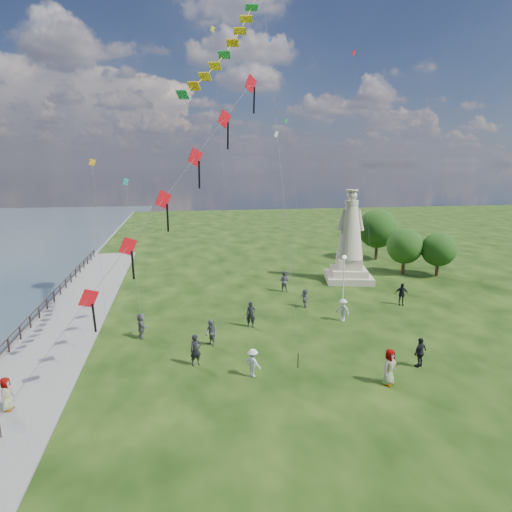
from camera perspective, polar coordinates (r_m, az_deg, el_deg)
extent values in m
cube|color=slate|center=(32.56, -29.14, -10.16)|extent=(0.30, 160.00, 0.60)
cube|color=slate|center=(29.96, -25.80, -11.20)|extent=(5.00, 60.00, 0.10)
cylinder|color=black|center=(30.50, -30.10, -10.32)|extent=(0.11, 0.11, 1.00)
cylinder|color=black|center=(32.26, -28.93, -9.01)|extent=(0.11, 0.11, 1.00)
cylinder|color=black|center=(34.04, -27.88, -7.84)|extent=(0.11, 0.11, 1.00)
cylinder|color=black|center=(35.85, -26.95, -6.78)|extent=(0.11, 0.11, 1.00)
cylinder|color=black|center=(37.67, -26.10, -5.83)|extent=(0.11, 0.11, 1.00)
cylinder|color=black|center=(39.52, -25.34, -4.96)|extent=(0.11, 0.11, 1.00)
cylinder|color=black|center=(41.37, -24.65, -4.16)|extent=(0.11, 0.11, 1.00)
cylinder|color=black|center=(43.24, -24.02, -3.44)|extent=(0.11, 0.11, 1.00)
cylinder|color=black|center=(45.13, -23.44, -2.77)|extent=(0.11, 0.11, 1.00)
cylinder|color=black|center=(47.02, -22.91, -2.16)|extent=(0.11, 0.11, 1.00)
cylinder|color=black|center=(48.92, -22.42, -1.60)|extent=(0.11, 0.11, 1.00)
cylinder|color=black|center=(50.82, -21.97, -1.07)|extent=(0.11, 0.11, 1.00)
cylinder|color=black|center=(52.74, -21.55, -0.59)|extent=(0.11, 0.11, 1.00)
cylinder|color=black|center=(54.66, -21.16, -0.14)|extent=(0.11, 0.11, 1.00)
cylinder|color=black|center=(56.58, -20.80, 0.28)|extent=(0.11, 0.11, 1.00)
cube|color=black|center=(32.10, -29.01, -8.21)|extent=(0.06, 52.00, 0.06)
cube|color=black|center=(32.24, -28.94, -8.93)|extent=(0.06, 52.00, 0.06)
cube|color=tan|center=(43.53, 12.20, -2.80)|extent=(5.32, 5.32, 0.63)
cube|color=tan|center=(43.38, 12.24, -2.00)|extent=(4.05, 4.05, 0.63)
cube|color=tan|center=(43.19, 12.29, -0.92)|extent=(2.78, 2.78, 1.05)
cylinder|color=tan|center=(42.28, 12.65, 6.99)|extent=(1.52, 1.52, 0.42)
sphere|color=tan|center=(42.23, 12.69, 7.87)|extent=(0.96, 0.96, 0.96)
cylinder|color=tan|center=(42.20, 12.72, 8.55)|extent=(1.15, 1.15, 0.10)
cylinder|color=silver|center=(36.82, 11.59, -3.08)|extent=(0.11, 0.11, 3.63)
sphere|color=white|center=(36.38, 11.72, -0.15)|extent=(0.36, 0.36, 0.36)
cylinder|color=#382314|center=(47.54, 19.04, -1.19)|extent=(0.36, 0.36, 1.84)
sphere|color=#103B10|center=(47.13, 19.22, 1.26)|extent=(3.69, 3.69, 3.69)
cylinder|color=#382314|center=(47.85, 22.98, -1.47)|extent=(0.36, 0.36, 1.74)
sphere|color=#103B10|center=(47.46, 23.17, 0.83)|extent=(3.49, 3.49, 3.49)
cylinder|color=#382314|center=(53.82, 15.75, 0.78)|extent=(0.36, 0.36, 2.34)
sphere|color=#103B10|center=(53.39, 15.91, 3.55)|extent=(4.69, 4.69, 4.69)
imported|color=black|center=(25.19, -8.05, -12.32)|extent=(0.78, 0.64, 1.83)
imported|color=#595960|center=(27.60, -6.02, -10.17)|extent=(0.88, 0.98, 1.71)
imported|color=silver|center=(23.81, -0.42, -14.06)|extent=(1.08, 1.10, 1.57)
imported|color=black|center=(26.47, 21.05, -11.90)|extent=(1.16, 0.92, 1.76)
imported|color=#595960|center=(23.99, 17.33, -13.94)|extent=(1.11, 1.01, 1.94)
imported|color=#595960|center=(29.63, -15.05, -8.94)|extent=(1.05, 1.71, 1.72)
imported|color=black|center=(30.44, -0.69, -7.81)|extent=(0.75, 0.57, 1.85)
imported|color=#595960|center=(38.87, 3.76, -3.36)|extent=(1.09, 0.99, 1.91)
imported|color=silver|center=(32.21, 11.48, -7.06)|extent=(1.12, 1.22, 1.70)
imported|color=black|center=(37.05, 18.82, -4.82)|extent=(1.21, 0.88, 1.85)
imported|color=#595960|center=(23.77, -30.31, -15.81)|extent=(0.59, 0.85, 1.62)
imported|color=#595960|center=(34.83, 6.53, -5.58)|extent=(0.86, 1.51, 1.53)
cylinder|color=black|center=(21.99, -30.95, -19.26)|extent=(0.06, 0.06, 0.90)
cube|color=red|center=(21.40, -21.40, -5.27)|extent=(0.87, 0.64, 1.03)
cube|color=black|center=(21.56, -20.78, -7.75)|extent=(0.10, 0.28, 1.48)
cube|color=red|center=(21.87, -16.69, 1.25)|extent=(0.87, 0.64, 1.03)
cube|color=black|center=(21.94, -16.10, -1.22)|extent=(0.10, 0.28, 1.48)
cube|color=red|center=(22.75, -12.25, 7.37)|extent=(0.87, 0.64, 1.03)
cube|color=black|center=(22.74, -11.70, 4.99)|extent=(0.10, 0.28, 1.48)
cube|color=red|center=(24.00, -8.10, 12.91)|extent=(0.87, 0.64, 1.03)
cube|color=black|center=(23.91, -7.58, 10.65)|extent=(0.10, 0.28, 1.48)
cube|color=red|center=(25.55, -4.25, 17.79)|extent=(0.87, 0.64, 1.03)
cube|color=black|center=(25.39, -3.77, 15.68)|extent=(0.10, 0.28, 1.48)
cube|color=red|center=(27.36, -0.70, 22.00)|extent=(0.87, 0.64, 1.03)
cube|color=black|center=(27.15, -0.26, 20.05)|extent=(0.10, 0.28, 1.48)
cylinder|color=black|center=(24.94, 5.63, -13.70)|extent=(0.06, 0.06, 0.90)
cube|color=#1B9346|center=(25.96, -0.59, 30.23)|extent=(0.71, 0.64, 0.18)
cube|color=gold|center=(25.05, -1.31, 29.04)|extent=(0.71, 0.66, 0.19)
cube|color=gold|center=(24.16, -2.17, 27.79)|extent=(0.70, 0.68, 0.21)
cube|color=orange|center=(23.28, -3.15, 26.49)|extent=(0.69, 0.69, 0.23)
cube|color=#1B9346|center=(22.44, -4.27, 25.19)|extent=(0.68, 0.69, 0.25)
cube|color=gold|center=(21.62, -5.50, 23.90)|extent=(0.66, 0.69, 0.27)
cube|color=gold|center=(20.85, -6.83, 22.66)|extent=(0.64, 0.68, 0.28)
cube|color=orange|center=(20.12, -8.26, 21.50)|extent=(0.62, 0.67, 0.30)
cube|color=#1B9346|center=(19.42, -9.77, 20.44)|extent=(0.60, 0.66, 0.31)
cube|color=teal|center=(37.31, -16.97, 9.47)|extent=(0.51, 0.39, 0.57)
cylinder|color=#595959|center=(35.30, -16.12, 1.33)|extent=(1.02, 5.01, 9.88)
cube|color=silver|center=(39.84, 2.73, 15.91)|extent=(0.51, 0.39, 0.57)
cylinder|color=#595959|center=(37.68, 4.23, 5.52)|extent=(1.02, 5.02, 13.91)
cube|color=red|center=(48.34, 12.89, 24.92)|extent=(0.51, 0.39, 0.57)
cylinder|color=#595959|center=(44.97, 14.09, 11.56)|extent=(1.02, 5.02, 22.22)
cube|color=gold|center=(48.72, -5.81, 27.88)|extent=(0.51, 0.39, 0.57)
cylinder|color=#595959|center=(44.43, -4.54, 13.38)|extent=(1.02, 5.02, 24.56)
cube|color=#1B9346|center=(48.57, 4.05, 17.47)|extent=(0.51, 0.39, 0.57)
cylinder|color=#595959|center=(46.18, 5.29, 7.90)|extent=(1.02, 5.02, 15.83)
cube|color=orange|center=(36.49, -21.00, 11.59)|extent=(0.51, 0.39, 0.57)
cylinder|color=#595959|center=(34.38, -20.21, 2.09)|extent=(1.02, 5.02, 11.42)
cube|color=blue|center=(46.04, 1.94, 26.91)|extent=(0.51, 0.39, 0.57)
cylinder|color=#595959|center=(42.17, 3.24, 12.44)|extent=(1.02, 5.02, 23.04)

